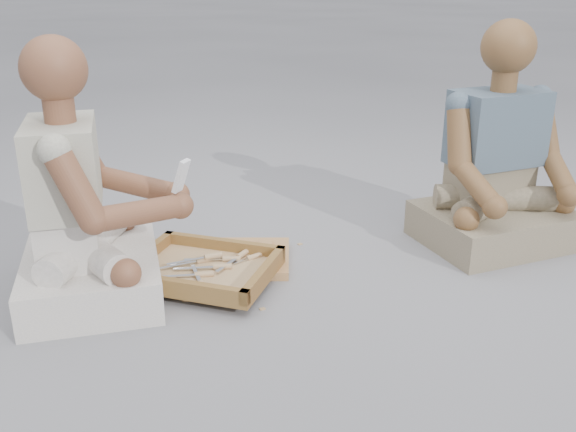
# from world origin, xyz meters

# --- Properties ---
(ground) EXTENTS (60.00, 60.00, 0.00)m
(ground) POSITION_xyz_m (0.00, 0.00, 0.00)
(ground) COLOR gray
(ground) RESTS_ON ground
(carved_panel) EXTENTS (0.55, 0.39, 0.04)m
(carved_panel) POSITION_xyz_m (-0.28, 0.39, 0.02)
(carved_panel) COLOR #9E6A3D
(carved_panel) RESTS_ON ground
(tool_tray) EXTENTS (0.61, 0.53, 0.07)m
(tool_tray) POSITION_xyz_m (-0.33, 0.19, 0.06)
(tool_tray) COLOR brown
(tool_tray) RESTS_ON carved_panel
(chisel_0) EXTENTS (0.10, 0.21, 0.02)m
(chisel_0) POSITION_xyz_m (-0.31, 0.05, 0.07)
(chisel_0) COLOR silver
(chisel_0) RESTS_ON tool_tray
(chisel_1) EXTENTS (0.20, 0.12, 0.02)m
(chisel_1) POSITION_xyz_m (-0.32, 0.26, 0.08)
(chisel_1) COLOR silver
(chisel_1) RESTS_ON tool_tray
(chisel_2) EXTENTS (0.11, 0.21, 0.02)m
(chisel_2) POSITION_xyz_m (-0.20, 0.30, 0.07)
(chisel_2) COLOR silver
(chisel_2) RESTS_ON tool_tray
(chisel_3) EXTENTS (0.20, 0.13, 0.02)m
(chisel_3) POSITION_xyz_m (-0.35, 0.25, 0.07)
(chisel_3) COLOR silver
(chisel_3) RESTS_ON tool_tray
(chisel_4) EXTENTS (0.17, 0.16, 0.02)m
(chisel_4) POSITION_xyz_m (-0.16, 0.30, 0.06)
(chisel_4) COLOR silver
(chisel_4) RESTS_ON tool_tray
(chisel_5) EXTENTS (0.22, 0.06, 0.02)m
(chisel_5) POSITION_xyz_m (-0.33, 0.13, 0.07)
(chisel_5) COLOR silver
(chisel_5) RESTS_ON tool_tray
(chisel_6) EXTENTS (0.22, 0.06, 0.02)m
(chisel_6) POSITION_xyz_m (-0.28, 0.20, 0.07)
(chisel_6) COLOR silver
(chisel_6) RESTS_ON tool_tray
(chisel_7) EXTENTS (0.22, 0.04, 0.02)m
(chisel_7) POSITION_xyz_m (-0.25, 0.27, 0.07)
(chisel_7) COLOR silver
(chisel_7) RESTS_ON tool_tray
(wood_chip_0) EXTENTS (0.02, 0.02, 0.00)m
(wood_chip_0) POSITION_xyz_m (-0.16, 0.36, 0.00)
(wood_chip_0) COLOR tan
(wood_chip_0) RESTS_ON ground
(wood_chip_1) EXTENTS (0.02, 0.02, 0.00)m
(wood_chip_1) POSITION_xyz_m (-0.51, 0.23, 0.00)
(wood_chip_1) COLOR tan
(wood_chip_1) RESTS_ON ground
(wood_chip_2) EXTENTS (0.02, 0.02, 0.00)m
(wood_chip_2) POSITION_xyz_m (-0.52, -0.08, 0.00)
(wood_chip_2) COLOR tan
(wood_chip_2) RESTS_ON ground
(wood_chip_3) EXTENTS (0.02, 0.02, 0.00)m
(wood_chip_3) POSITION_xyz_m (-0.37, 0.05, 0.00)
(wood_chip_3) COLOR tan
(wood_chip_3) RESTS_ON ground
(wood_chip_4) EXTENTS (0.02, 0.02, 0.00)m
(wood_chip_4) POSITION_xyz_m (-0.25, 0.28, 0.00)
(wood_chip_4) COLOR tan
(wood_chip_4) RESTS_ON ground
(wood_chip_5) EXTENTS (0.02, 0.02, 0.00)m
(wood_chip_5) POSITION_xyz_m (-0.08, 0.01, 0.00)
(wood_chip_5) COLOR tan
(wood_chip_5) RESTS_ON ground
(wood_chip_6) EXTENTS (0.02, 0.02, 0.00)m
(wood_chip_6) POSITION_xyz_m (-0.17, 0.06, 0.00)
(wood_chip_6) COLOR tan
(wood_chip_6) RESTS_ON ground
(wood_chip_7) EXTENTS (0.02, 0.02, 0.00)m
(wood_chip_7) POSITION_xyz_m (0.02, 0.59, 0.00)
(wood_chip_7) COLOR tan
(wood_chip_7) RESTS_ON ground
(craftsman) EXTENTS (0.70, 0.72, 0.93)m
(craftsman) POSITION_xyz_m (-0.72, 0.08, 0.32)
(craftsman) COLOR silver
(craftsman) RESTS_ON ground
(companion) EXTENTS (0.76, 0.70, 0.94)m
(companion) POSITION_xyz_m (0.86, 0.70, 0.31)
(companion) COLOR gray
(companion) RESTS_ON ground
(mobile_phone) EXTENTS (0.07, 0.07, 0.12)m
(mobile_phone) POSITION_xyz_m (-0.37, 0.13, 0.45)
(mobile_phone) COLOR white
(mobile_phone) RESTS_ON craftsman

